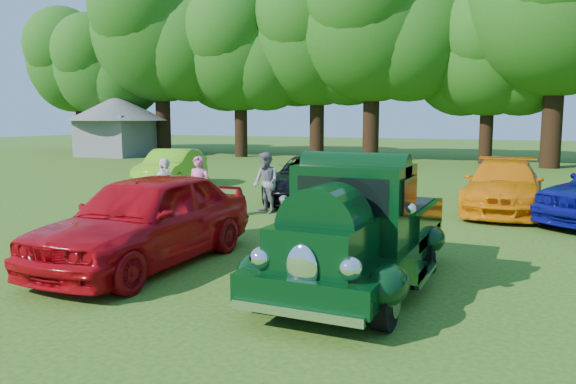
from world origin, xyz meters
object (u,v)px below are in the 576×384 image
at_px(spectator_grey, 266,183).
at_px(spectator_white, 165,191).
at_px(back_car_black, 311,179).
at_px(back_car_orange, 503,186).
at_px(hero_pickup, 358,233).
at_px(red_convertible, 146,219).
at_px(back_car_lime, 172,168).
at_px(spectator_pink, 199,187).
at_px(gazebo, 118,119).

height_order(spectator_grey, spectator_white, spectator_grey).
xyz_separation_m(back_car_black, back_car_orange, (5.36, 0.38, 0.01)).
distance_m(hero_pickup, back_car_orange, 8.14).
xyz_separation_m(red_convertible, back_car_lime, (-6.09, 9.10, -0.11)).
relative_size(red_convertible, back_car_orange, 0.98).
bearing_deg(hero_pickup, back_car_lime, 137.82).
relative_size(back_car_orange, spectator_grey, 2.95).
relative_size(hero_pickup, back_car_orange, 0.99).
relative_size(spectator_grey, spectator_white, 1.03).
relative_size(hero_pickup, spectator_pink, 3.01).
bearing_deg(back_car_orange, red_convertible, -122.96).
distance_m(back_car_black, spectator_grey, 2.41).
bearing_deg(spectator_pink, spectator_grey, 44.84).
distance_m(hero_pickup, spectator_grey, 6.67).
bearing_deg(spectator_pink, red_convertible, -75.94).
height_order(back_car_lime, spectator_white, spectator_white).
relative_size(back_car_orange, spectator_pink, 3.04).
distance_m(hero_pickup, back_car_lime, 13.11).
bearing_deg(spectator_pink, back_car_orange, 24.20).
bearing_deg(back_car_black, spectator_white, -125.51).
bearing_deg(back_car_lime, back_car_black, -27.06).
bearing_deg(back_car_black, back_car_lime, 154.69).
bearing_deg(spectator_grey, back_car_black, 115.80).
height_order(hero_pickup, back_car_black, hero_pickup).
relative_size(spectator_pink, spectator_white, 1.00).
bearing_deg(gazebo, back_car_black, -35.39).
xyz_separation_m(back_car_orange, spectator_white, (-7.20, -5.03, 0.09)).
bearing_deg(spectator_grey, back_car_lime, -179.68).
relative_size(back_car_lime, back_car_black, 0.85).
distance_m(red_convertible, back_car_lime, 10.95).
height_order(red_convertible, back_car_black, red_convertible).
height_order(back_car_lime, back_car_black, back_car_lime).
xyz_separation_m(red_convertible, back_car_black, (-0.21, 7.92, -0.12)).
bearing_deg(spectator_white, back_car_black, -15.86).
xyz_separation_m(back_car_lime, back_car_orange, (11.23, -0.81, 0.01)).
bearing_deg(back_car_lime, spectator_pink, -64.09).
bearing_deg(hero_pickup, spectator_white, 152.44).
bearing_deg(back_car_black, spectator_grey, -111.06).
xyz_separation_m(back_car_black, gazebo, (-19.03, 13.52, 1.73)).
relative_size(red_convertible, back_car_black, 0.96).
bearing_deg(back_car_black, spectator_pink, -124.14).
distance_m(back_car_black, spectator_white, 5.00).
distance_m(back_car_lime, gazebo, 18.12).
xyz_separation_m(hero_pickup, spectator_pink, (-5.25, 3.78, -0.02)).
distance_m(back_car_orange, spectator_grey, 6.30).
height_order(hero_pickup, back_car_lime, hero_pickup).
bearing_deg(hero_pickup, spectator_pink, 144.29).
relative_size(back_car_lime, gazebo, 0.64).
bearing_deg(spectator_pink, gazebo, 127.72).
distance_m(spectator_grey, spectator_white, 2.74).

